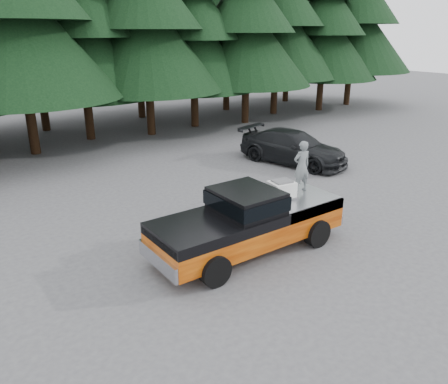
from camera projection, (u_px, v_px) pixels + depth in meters
ground at (203, 257)px, 12.46m from camera, size 120.00×120.00×0.00m
pickup_truck at (248, 230)px, 12.63m from camera, size 6.00×2.04×1.33m
truck_cab at (246, 200)px, 12.24m from camera, size 1.66×1.90×0.59m
air_compressor at (282, 190)px, 13.10m from camera, size 0.80×0.70×0.49m
man_on_bed at (302, 166)px, 13.49m from camera, size 0.64×0.47×1.61m
parked_car at (293, 147)px, 21.03m from camera, size 3.50×5.79×1.57m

